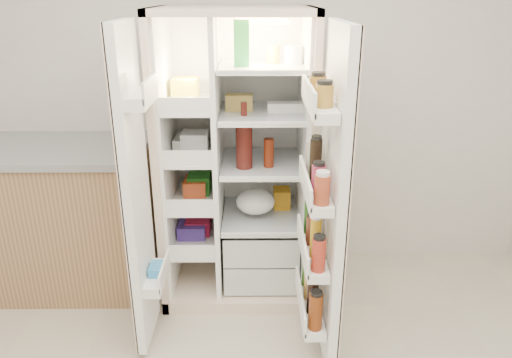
{
  "coord_description": "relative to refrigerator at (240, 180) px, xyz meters",
  "views": [
    {
      "loc": [
        0.03,
        -1.26,
        1.88
      ],
      "look_at": [
        0.05,
        1.25,
        0.91
      ],
      "focal_mm": 34.0,
      "sensor_mm": 36.0,
      "label": 1
    }
  ],
  "objects": [
    {
      "name": "freezer_door",
      "position": [
        -0.51,
        -0.6,
        0.15
      ],
      "size": [
        0.15,
        0.4,
        1.72
      ],
      "color": "white",
      "rests_on": "floor"
    },
    {
      "name": "fridge_door",
      "position": [
        0.46,
        -0.69,
        0.13
      ],
      "size": [
        0.17,
        0.58,
        1.72
      ],
      "color": "white",
      "rests_on": "floor"
    },
    {
      "name": "kitchen_counter",
      "position": [
        -1.26,
        -0.0,
        -0.26
      ],
      "size": [
        1.34,
        0.72,
        0.98
      ],
      "color": "#A07750",
      "rests_on": "floor"
    },
    {
      "name": "wall_back",
      "position": [
        0.05,
        0.35,
        0.61
      ],
      "size": [
        4.0,
        0.02,
        2.7
      ],
      "primitive_type": "cube",
      "color": "silver",
      "rests_on": "floor"
    },
    {
      "name": "refrigerator",
      "position": [
        0.0,
        0.0,
        0.0
      ],
      "size": [
        0.92,
        0.7,
        1.8
      ],
      "color": "beige",
      "rests_on": "floor"
    }
  ]
}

